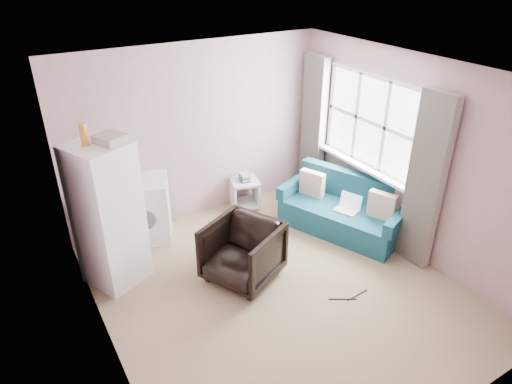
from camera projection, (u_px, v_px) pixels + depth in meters
room at (283, 194)px, 4.77m from camera, size 3.84×4.24×2.54m
armchair at (242, 250)px, 5.35m from camera, size 1.00×1.03×0.81m
fridge at (108, 215)px, 5.13m from camera, size 0.79×0.79×1.97m
washing_machine at (146, 207)px, 6.12m from camera, size 0.80×0.80×0.87m
side_table at (245, 191)px, 6.94m from camera, size 0.50×0.50×0.56m
sofa at (344, 211)px, 6.39m from camera, size 1.36×1.89×0.77m
window_dressing at (362, 151)px, 6.16m from camera, size 0.17×2.62×2.18m
floor_cables at (350, 297)px, 5.21m from camera, size 0.49×0.17×0.01m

